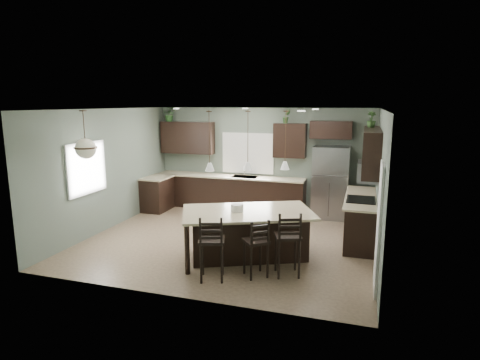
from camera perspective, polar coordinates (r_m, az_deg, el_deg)
name	(u,v)px	position (r m, az deg, el deg)	size (l,w,h in m)	color
ground	(230,239)	(8.85, -1.41, -8.41)	(6.00, 6.00, 0.00)	#9E8466
pantry_door	(379,228)	(6.64, 19.13, -6.42)	(0.04, 0.82, 2.04)	white
window_back	(248,153)	(11.16, 1.13, 3.83)	(1.35, 0.02, 1.00)	white
window_left	(86,168)	(9.20, -21.05, 1.57)	(0.02, 1.10, 1.00)	white
left_return_cabs	(157,194)	(11.29, -11.68, -1.98)	(0.60, 0.90, 0.90)	black
left_return_countertop	(157,177)	(11.19, -11.68, 0.36)	(0.66, 0.96, 0.04)	beige
back_lower_cabs	(230,193)	(11.22, -1.50, -1.84)	(4.20, 0.60, 0.90)	black
back_countertop	(229,176)	(11.11, -1.55, 0.50)	(4.20, 0.66, 0.04)	beige
sink_inset	(245,177)	(10.97, 0.68, 0.45)	(0.70, 0.45, 0.01)	gray
faucet	(244,172)	(10.91, 0.63, 1.18)	(0.02, 0.02, 0.28)	silver
back_upper_left	(188,138)	(11.59, -7.46, 5.99)	(1.55, 0.34, 0.90)	black
back_upper_right	(290,141)	(10.69, 7.12, 5.59)	(0.85, 0.34, 0.90)	black
fridge_header	(331,130)	(10.54, 12.83, 6.97)	(1.05, 0.34, 0.45)	black
right_lower_cabs	(361,219)	(9.12, 16.79, -5.33)	(0.60, 2.35, 0.90)	black
right_countertop	(361,198)	(9.00, 16.83, -2.45)	(0.66, 2.35, 0.04)	beige
cooktop	(361,200)	(8.73, 16.81, -2.69)	(0.58, 0.75, 0.02)	black
wall_oven_front	(346,221)	(8.86, 14.79, -5.70)	(0.01, 0.72, 0.60)	gray
right_upper_cabs	(371,150)	(8.83, 18.17, 4.02)	(0.34, 2.35, 0.90)	black
microwave	(368,171)	(8.61, 17.70, 1.19)	(0.40, 0.75, 0.40)	gray
refrigerator	(331,182)	(10.53, 12.77, -0.31)	(0.90, 0.74, 1.85)	gray
kitchen_island	(247,235)	(7.70, 1.07, -7.76)	(2.41, 1.37, 0.92)	black
serving_dish	(237,208)	(7.52, -0.43, -3.97)	(0.24, 0.24, 0.14)	white
bar_stool_left	(212,247)	(6.77, -4.02, -9.52)	(0.42, 0.42, 1.13)	black
bar_stool_center	(256,247)	(6.90, 2.28, -9.56)	(0.38, 0.38, 1.03)	black
bar_stool_right	(288,243)	(6.96, 6.78, -8.90)	(0.43, 0.43, 1.15)	black
pendant_left	(209,141)	(7.26, -4.38, 5.52)	(0.17, 0.17, 1.10)	white
pendant_center	(248,141)	(7.33, 1.12, 5.60)	(0.17, 0.17, 1.10)	silver
pendant_right	(285,140)	(7.46, 6.48, 5.63)	(0.17, 0.17, 1.10)	white
chandelier	(85,135)	(8.36, -21.23, 6.05)	(0.44, 0.44, 0.95)	beige
plant_back_left	(170,114)	(11.76, -9.97, 9.19)	(0.37, 0.32, 0.41)	#275223
plant_back_right	(286,116)	(10.65, 6.61, 8.99)	(0.20, 0.16, 0.36)	#315A27
plant_right_wall	(371,119)	(9.27, 18.19, 8.20)	(0.20, 0.20, 0.35)	#2C4D22
room_shell	(230,162)	(8.44, -1.46, 2.54)	(6.00, 6.00, 6.00)	slate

